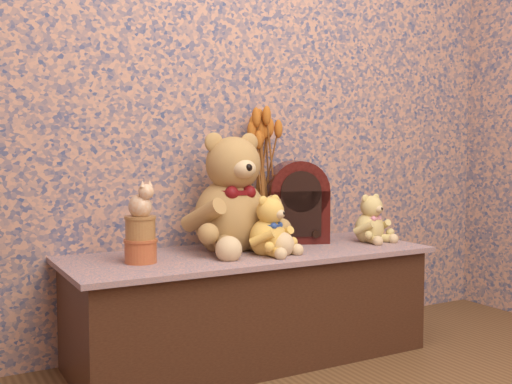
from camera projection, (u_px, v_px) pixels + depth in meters
display_shelf at (250, 305)px, 2.44m from camera, size 1.45×0.55×0.43m
teddy_large at (231, 187)px, 2.46m from camera, size 0.40×0.48×0.50m
teddy_medium at (268, 223)px, 2.36m from camera, size 0.27×0.29×0.25m
teddy_small at (370, 216)px, 2.69m from camera, size 0.21×0.24×0.22m
cathedral_radio at (296, 201)px, 2.68m from camera, size 0.31×0.26×0.35m
ceramic_vase at (262, 223)px, 2.63m from camera, size 0.11×0.11×0.18m
dried_stalks at (262, 159)px, 2.61m from camera, size 0.24×0.24×0.37m
biscuit_tin_lower at (141, 251)px, 2.19m from camera, size 0.14×0.14×0.08m
biscuit_tin_upper at (140, 228)px, 2.18m from camera, size 0.11×0.11×0.08m
cat_figurine at (140, 198)px, 2.17m from camera, size 0.13×0.14×0.13m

